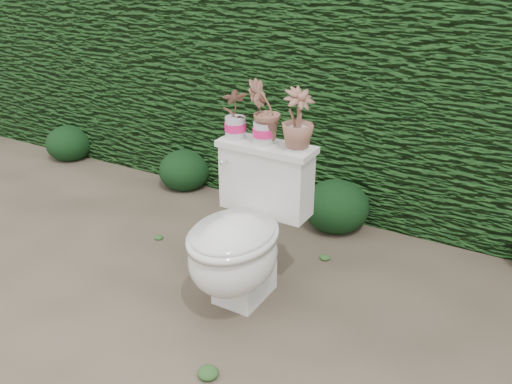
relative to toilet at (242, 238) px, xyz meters
The scene contains 9 objects.
ground 0.36m from the toilet, 24.64° to the right, with size 60.00×60.00×0.00m, color #6F604D.
hedge 1.64m from the toilet, 87.84° to the left, with size 8.00×1.00×1.60m, color #21501A.
toilet is the anchor object (origin of this frame).
potted_plant_left 0.62m from the toilet, 126.28° to the left, with size 0.13×0.09×0.25m, color #316C21.
potted_plant_center 0.62m from the toilet, 92.98° to the left, with size 0.17×0.13×0.30m, color #316C21.
potted_plant_right 0.63m from the toilet, 53.89° to the left, with size 0.16×0.16×0.28m, color #316C21.
liriope_clump_0 2.54m from the toilet, 156.40° to the left, with size 0.39×0.39×0.31m, color #123513.
liriope_clump_1 1.51m from the toilet, 137.57° to the left, with size 0.39×0.39×0.31m, color #123513.
liriope_clump_2 0.99m from the toilet, 82.57° to the left, with size 0.43×0.43×0.34m, color #123513.
Camera 1 is at (1.15, -1.98, 1.69)m, focal length 38.00 mm.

